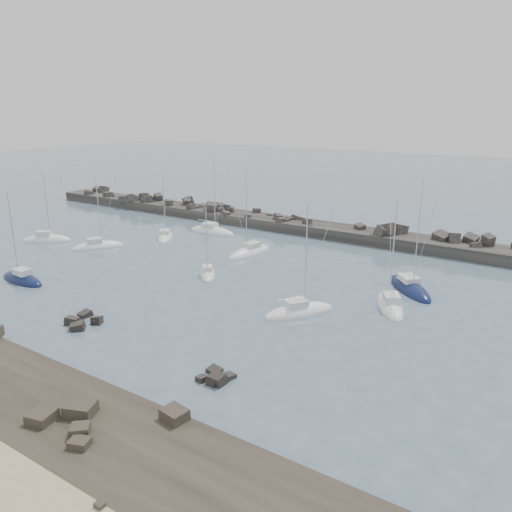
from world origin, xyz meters
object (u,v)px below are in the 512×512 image
at_px(sailboat_8, 409,289).
at_px(sailboat_0, 47,240).
at_px(sailboat_7, 299,312).
at_px(sailboat_5, 208,274).
at_px(sailboat_1, 165,237).
at_px(sailboat_2, 22,280).
at_px(sailboat_6, 250,253).
at_px(sailboat_3, 98,247).
at_px(sailboat_4, 212,232).
at_px(sailboat_9, 390,306).

bearing_deg(sailboat_8, sailboat_0, -170.10).
height_order(sailboat_7, sailboat_8, sailboat_8).
distance_m(sailboat_5, sailboat_7, 16.91).
relative_size(sailboat_0, sailboat_1, 1.03).
height_order(sailboat_2, sailboat_6, sailboat_6).
bearing_deg(sailboat_3, sailboat_6, 24.90).
distance_m(sailboat_1, sailboat_3, 11.40).
relative_size(sailboat_5, sailboat_7, 0.76).
bearing_deg(sailboat_7, sailboat_3, 171.78).
relative_size(sailboat_2, sailboat_3, 1.01).
bearing_deg(sailboat_5, sailboat_3, 177.39).
height_order(sailboat_3, sailboat_5, sailboat_3).
distance_m(sailboat_0, sailboat_3, 10.40).
relative_size(sailboat_3, sailboat_4, 0.87).
bearing_deg(sailboat_9, sailboat_8, 88.64).
bearing_deg(sailboat_3, sailboat_5, -2.61).
distance_m(sailboat_5, sailboat_6, 11.39).
bearing_deg(sailboat_4, sailboat_3, -118.07).
xyz_separation_m(sailboat_4, sailboat_7, (29.97, -23.18, -0.00)).
relative_size(sailboat_7, sailboat_9, 1.01).
distance_m(sailboat_0, sailboat_1, 19.46).
xyz_separation_m(sailboat_7, sailboat_9, (7.80, 6.93, 0.01)).
distance_m(sailboat_0, sailboat_9, 57.40).
distance_m(sailboat_4, sailboat_7, 37.88).
distance_m(sailboat_4, sailboat_9, 41.11).
distance_m(sailboat_3, sailboat_6, 24.49).
xyz_separation_m(sailboat_7, sailboat_8, (7.96, 13.73, -0.00)).
xyz_separation_m(sailboat_1, sailboat_6, (17.31, 0.03, 0.01)).
height_order(sailboat_6, sailboat_7, sailboat_6).
bearing_deg(sailboat_1, sailboat_2, -90.86).
distance_m(sailboat_0, sailboat_5, 33.26).
bearing_deg(sailboat_2, sailboat_3, 105.81).
distance_m(sailboat_4, sailboat_8, 39.08).
relative_size(sailboat_6, sailboat_9, 1.07).
height_order(sailboat_4, sailboat_6, sailboat_4).
distance_m(sailboat_8, sailboat_9, 6.81).
distance_m(sailboat_1, sailboat_2, 26.23).
bearing_deg(sailboat_8, sailboat_7, -120.09).
bearing_deg(sailboat_9, sailboat_0, -176.78).
xyz_separation_m(sailboat_4, sailboat_6, (12.88, -7.19, -0.00)).
distance_m(sailboat_1, sailboat_8, 42.41).
relative_size(sailboat_3, sailboat_9, 0.97).
bearing_deg(sailboat_2, sailboat_4, 81.80).
bearing_deg(sailboat_0, sailboat_7, -4.28).
height_order(sailboat_7, sailboat_9, sailboat_7).
relative_size(sailboat_3, sailboat_6, 0.90).
height_order(sailboat_5, sailboat_9, sailboat_9).
relative_size(sailboat_8, sailboat_9, 1.12).
xyz_separation_m(sailboat_1, sailboat_9, (42.19, -9.03, 0.02)).
distance_m(sailboat_1, sailboat_4, 8.47).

